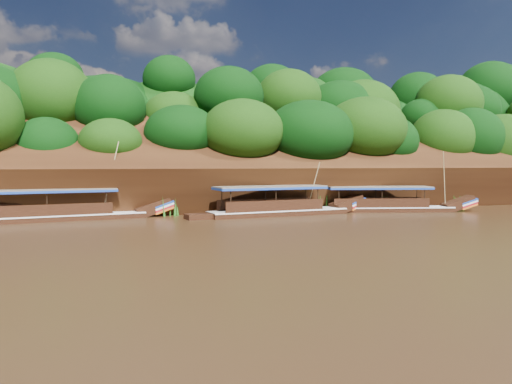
# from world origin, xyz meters

# --- Properties ---
(ground) EXTENTS (160.00, 160.00, 0.00)m
(ground) POSITION_xyz_m (0.00, 0.00, 0.00)
(ground) COLOR black
(ground) RESTS_ON ground
(riverbank) EXTENTS (120.00, 30.06, 19.40)m
(riverbank) POSITION_xyz_m (-0.01, 22.73, 1.89)
(riverbank) COLOR black
(riverbank) RESTS_ON ground
(boat_0) EXTENTS (13.41, 4.92, 5.57)m
(boat_0) POSITION_xyz_m (12.76, 7.40, 0.49)
(boat_0) COLOR black
(boat_0) RESTS_ON ground
(boat_1) EXTENTS (13.78, 3.57, 4.70)m
(boat_1) POSITION_xyz_m (2.80, 7.44, 0.53)
(boat_1) COLOR black
(boat_1) RESTS_ON ground
(boat_2) EXTENTS (14.77, 4.08, 6.25)m
(boat_2) POSITION_xyz_m (-13.70, 8.84, 0.52)
(boat_2) COLOR black
(boat_2) RESTS_ON ground
(reeds) EXTENTS (49.42, 2.06, 1.98)m
(reeds) POSITION_xyz_m (-3.75, 9.48, 0.90)
(reeds) COLOR #256018
(reeds) RESTS_ON ground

